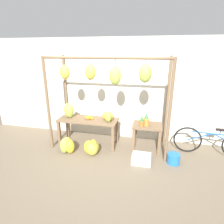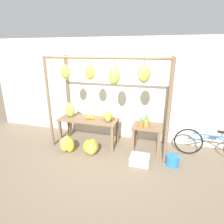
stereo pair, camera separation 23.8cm
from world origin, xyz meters
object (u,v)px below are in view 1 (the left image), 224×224
at_px(banana_pile_on_table, 69,111).
at_px(orange_pile, 89,118).
at_px(pineapple_cluster, 145,121).
at_px(fruit_crate_white, 141,159).
at_px(parked_bicycle, 212,142).
at_px(banana_pile_ground_right, 92,148).
at_px(banana_pile_ground_left, 67,145).
at_px(blue_bucket, 173,159).
at_px(papaya_pile, 108,116).

height_order(banana_pile_on_table, orange_pile, banana_pile_on_table).
distance_m(pineapple_cluster, fruit_crate_white, 0.93).
relative_size(pineapple_cluster, parked_bicycle, 0.17).
bearing_deg(parked_bicycle, banana_pile_ground_right, -167.79).
bearing_deg(banana_pile_ground_left, blue_bucket, 2.09).
bearing_deg(fruit_crate_white, banana_pile_ground_left, 178.72).
relative_size(banana_pile_ground_right, fruit_crate_white, 1.08).
xyz_separation_m(pineapple_cluster, parked_bicycle, (1.60, 0.11, -0.46)).
bearing_deg(banana_pile_on_table, orange_pile, -1.59).
height_order(pineapple_cluster, fruit_crate_white, pineapple_cluster).
relative_size(orange_pile, blue_bucket, 0.90).
bearing_deg(pineapple_cluster, orange_pile, 179.61).
distance_m(banana_pile_ground_left, papaya_pile, 1.26).
xyz_separation_m(pineapple_cluster, banana_pile_ground_right, (-1.23, -0.51, -0.63)).
bearing_deg(blue_bucket, banana_pile_ground_right, -178.67).
relative_size(fruit_crate_white, blue_bucket, 1.50).
height_order(banana_pile_on_table, banana_pile_ground_left, banana_pile_on_table).
bearing_deg(pineapple_cluster, papaya_pile, 179.12).
distance_m(pineapple_cluster, blue_bucket, 1.09).
bearing_deg(papaya_pile, orange_pile, -179.50).
bearing_deg(banana_pile_ground_right, banana_pile_on_table, 146.98).
bearing_deg(orange_pile, pineapple_cluster, -0.39).
bearing_deg(parked_bicycle, pineapple_cluster, -176.13).
bearing_deg(fruit_crate_white, parked_bicycle, 23.48).
bearing_deg(papaya_pile, pineapple_cluster, -0.88).
bearing_deg(blue_bucket, pineapple_cluster, 146.48).
xyz_separation_m(banana_pile_ground_left, papaya_pile, (0.92, 0.57, 0.65)).
distance_m(pineapple_cluster, parked_bicycle, 1.67).
height_order(banana_pile_on_table, papaya_pile, banana_pile_on_table).
relative_size(blue_bucket, parked_bicycle, 0.16).
bearing_deg(parked_bicycle, banana_pile_ground_left, -169.20).
bearing_deg(fruit_crate_white, papaya_pile, 146.81).
xyz_separation_m(orange_pile, fruit_crate_white, (1.47, -0.61, -0.66)).
xyz_separation_m(orange_pile, blue_bucket, (2.18, -0.47, -0.64)).
relative_size(banana_pile_on_table, fruit_crate_white, 0.94).
xyz_separation_m(pineapple_cluster, fruit_crate_white, (-0.02, -0.60, -0.72)).
bearing_deg(papaya_pile, banana_pile_ground_left, -148.31).
distance_m(blue_bucket, papaya_pile, 1.86).
bearing_deg(banana_pile_on_table, banana_pile_ground_left, -73.02).
distance_m(banana_pile_ground_right, parked_bicycle, 2.91).
bearing_deg(banana_pile_on_table, pineapple_cluster, -0.72).
height_order(pineapple_cluster, banana_pile_ground_left, pineapple_cluster).
height_order(pineapple_cluster, banana_pile_ground_right, pineapple_cluster).
relative_size(fruit_crate_white, parked_bicycle, 0.24).
relative_size(banana_pile_on_table, blue_bucket, 1.41).
bearing_deg(banana_pile_ground_left, orange_pile, 55.37).
bearing_deg(blue_bucket, papaya_pile, 163.90).
distance_m(orange_pile, banana_pile_ground_left, 0.89).
bearing_deg(fruit_crate_white, blue_bucket, 10.70).
xyz_separation_m(banana_pile_on_table, pineapple_cluster, (2.05, -0.03, -0.10)).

